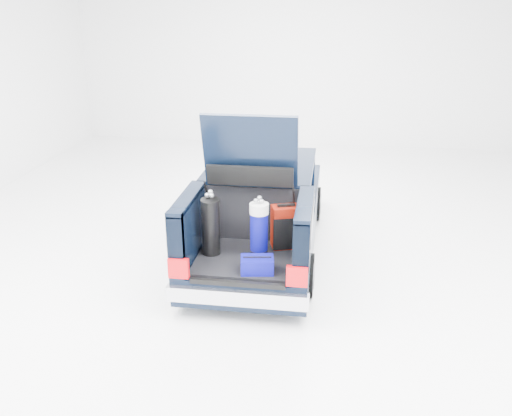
% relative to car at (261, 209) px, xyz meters
% --- Properties ---
extents(ground, '(14.00, 14.00, 0.00)m').
position_rel_car_xyz_m(ground, '(0.00, -0.11, -0.67)').
color(ground, white).
rests_on(ground, ground).
extents(car, '(1.87, 4.65, 2.47)m').
position_rel_car_xyz_m(car, '(0.00, 0.00, 0.00)').
color(car, black).
rests_on(car, ground).
extents(red_suitcase, '(0.44, 0.36, 0.64)m').
position_rel_car_xyz_m(red_suitcase, '(0.50, -1.19, 0.23)').
color(red_suitcase, '#650D03').
rests_on(red_suitcase, car).
extents(black_golf_bag, '(0.32, 0.36, 0.91)m').
position_rel_car_xyz_m(black_golf_bag, '(-0.47, -1.57, 0.34)').
color(black_golf_bag, black).
rests_on(black_golf_bag, car).
extents(blue_golf_bag, '(0.29, 0.29, 0.85)m').
position_rel_car_xyz_m(blue_golf_bag, '(0.17, -1.53, 0.31)').
color(blue_golf_bag, black).
rests_on(blue_golf_bag, car).
extents(blue_duffel, '(0.45, 0.33, 0.22)m').
position_rel_car_xyz_m(blue_duffel, '(0.21, -1.99, 0.03)').
color(blue_duffel, '#050464').
rests_on(blue_duffel, car).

